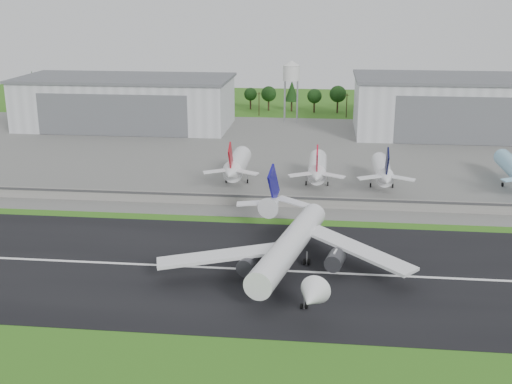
# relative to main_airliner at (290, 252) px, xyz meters

# --- Properties ---
(ground) EXTENTS (600.00, 600.00, 0.00)m
(ground) POSITION_rel_main_airliner_xyz_m (-4.91, -9.57, -4.89)
(ground) COLOR #3B6919
(ground) RESTS_ON ground
(runway) EXTENTS (320.00, 60.00, 0.10)m
(runway) POSITION_rel_main_airliner_xyz_m (-4.91, 0.43, -4.84)
(runway) COLOR black
(runway) RESTS_ON ground
(runway_centerline) EXTENTS (220.00, 1.00, 0.02)m
(runway_centerline) POSITION_rel_main_airliner_xyz_m (-4.91, 0.43, -4.78)
(runway_centerline) COLOR white
(runway_centerline) RESTS_ON runway
(apron) EXTENTS (320.00, 150.00, 0.10)m
(apron) POSITION_rel_main_airliner_xyz_m (-4.91, 110.43, -4.84)
(apron) COLOR slate
(apron) RESTS_ON ground
(blast_fence) EXTENTS (240.00, 0.61, 3.50)m
(blast_fence) POSITION_rel_main_airliner_xyz_m (-4.91, 45.41, -3.09)
(blast_fence) COLOR gray
(blast_fence) RESTS_ON ground
(hangar_west) EXTENTS (97.00, 44.00, 23.20)m
(hangar_west) POSITION_rel_main_airliner_xyz_m (-84.91, 155.34, 6.74)
(hangar_west) COLOR silver
(hangar_west) RESTS_ON ground
(hangar_east) EXTENTS (102.00, 47.00, 25.20)m
(hangar_east) POSITION_rel_main_airliner_xyz_m (70.09, 155.34, 7.73)
(hangar_east) COLOR silver
(hangar_east) RESTS_ON ground
(water_tower) EXTENTS (8.40, 8.40, 29.40)m
(water_tower) POSITION_rel_main_airliner_xyz_m (-9.91, 175.43, 19.66)
(water_tower) COLOR #99999E
(water_tower) RESTS_ON ground
(utility_poles) EXTENTS (230.00, 3.00, 12.00)m
(utility_poles) POSITION_rel_main_airliner_xyz_m (-4.91, 190.43, -4.89)
(utility_poles) COLOR black
(utility_poles) RESTS_ON ground
(treeline) EXTENTS (320.00, 16.00, 22.00)m
(treeline) POSITION_rel_main_airliner_xyz_m (-4.91, 205.43, -4.89)
(treeline) COLOR black
(treeline) RESTS_ON ground
(main_airliner) EXTENTS (55.89, 58.80, 18.17)m
(main_airliner) POSITION_rel_main_airliner_xyz_m (0.00, 0.00, 0.00)
(main_airliner) COLOR white
(main_airliner) RESTS_ON runway
(parked_jet_red_a) EXTENTS (7.36, 31.29, 16.93)m
(parked_jet_red_a) POSITION_rel_main_airliner_xyz_m (-21.32, 67.02, 1.51)
(parked_jet_red_a) COLOR white
(parked_jet_red_a) RESTS_ON ground
(parked_jet_red_b) EXTENTS (7.36, 31.29, 16.70)m
(parked_jet_red_b) POSITION_rel_main_airliner_xyz_m (4.76, 66.99, 1.30)
(parked_jet_red_b) COLOR white
(parked_jet_red_b) RESTS_ON ground
(parked_jet_navy) EXTENTS (7.36, 31.29, 16.47)m
(parked_jet_navy) POSITION_rel_main_airliner_xyz_m (25.34, 66.95, 1.08)
(parked_jet_navy) COLOR white
(parked_jet_navy) RESTS_ON ground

